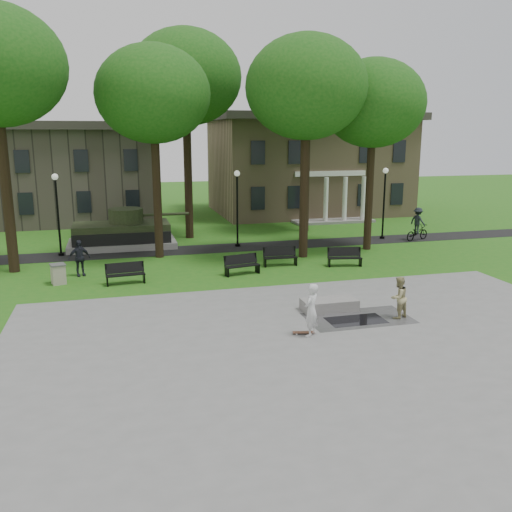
{
  "coord_description": "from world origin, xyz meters",
  "views": [
    {
      "loc": [
        -6.85,
        -20.2,
        6.93
      ],
      "look_at": [
        -0.65,
        3.38,
        1.4
      ],
      "focal_mm": 38.0,
      "sensor_mm": 36.0,
      "label": 1
    }
  ],
  "objects_px": {
    "friend_watching": "(399,297)",
    "park_bench_0": "(125,273)",
    "skateboarder": "(311,310)",
    "cyclist": "(417,227)",
    "concrete_block": "(329,305)",
    "trash_bin": "(58,274)"
  },
  "relations": [
    {
      "from": "concrete_block",
      "to": "trash_bin",
      "type": "xyz_separation_m",
      "value": [
        -10.83,
        6.94,
        0.24
      ]
    },
    {
      "from": "skateboarder",
      "to": "cyclist",
      "type": "distance_m",
      "value": 19.51
    },
    {
      "from": "cyclist",
      "to": "trash_bin",
      "type": "relative_size",
      "value": 2.28
    },
    {
      "from": "skateboarder",
      "to": "park_bench_0",
      "type": "relative_size",
      "value": 1.03
    },
    {
      "from": "skateboarder",
      "to": "friend_watching",
      "type": "xyz_separation_m",
      "value": [
        3.88,
        0.93,
        -0.13
      ]
    },
    {
      "from": "skateboarder",
      "to": "trash_bin",
      "type": "xyz_separation_m",
      "value": [
        -9.13,
        9.41,
        -0.48
      ]
    },
    {
      "from": "friend_watching",
      "to": "trash_bin",
      "type": "xyz_separation_m",
      "value": [
        -13.01,
        8.47,
        -0.35
      ]
    },
    {
      "from": "friend_watching",
      "to": "cyclist",
      "type": "bearing_deg",
      "value": -145.13
    },
    {
      "from": "skateboarder",
      "to": "park_bench_0",
      "type": "bearing_deg",
      "value": -99.13
    },
    {
      "from": "concrete_block",
      "to": "friend_watching",
      "type": "bearing_deg",
      "value": -35.18
    },
    {
      "from": "friend_watching",
      "to": "cyclist",
      "type": "relative_size",
      "value": 0.75
    },
    {
      "from": "friend_watching",
      "to": "park_bench_0",
      "type": "height_order",
      "value": "friend_watching"
    },
    {
      "from": "friend_watching",
      "to": "park_bench_0",
      "type": "relative_size",
      "value": 0.89
    },
    {
      "from": "friend_watching",
      "to": "park_bench_0",
      "type": "xyz_separation_m",
      "value": [
        -9.95,
        7.72,
        -0.31
      ]
    },
    {
      "from": "concrete_block",
      "to": "cyclist",
      "type": "height_order",
      "value": "cyclist"
    },
    {
      "from": "cyclist",
      "to": "friend_watching",
      "type": "bearing_deg",
      "value": 126.21
    },
    {
      "from": "skateboarder",
      "to": "cyclist",
      "type": "bearing_deg",
      "value": -175.62
    },
    {
      "from": "cyclist",
      "to": "park_bench_0",
      "type": "distance_m",
      "value": 19.9
    },
    {
      "from": "concrete_block",
      "to": "friend_watching",
      "type": "distance_m",
      "value": 2.73
    },
    {
      "from": "skateboarder",
      "to": "park_bench_0",
      "type": "distance_m",
      "value": 10.57
    },
    {
      "from": "skateboarder",
      "to": "friend_watching",
      "type": "distance_m",
      "value": 3.99
    },
    {
      "from": "friend_watching",
      "to": "cyclist",
      "type": "distance_m",
      "value": 16.41
    }
  ]
}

